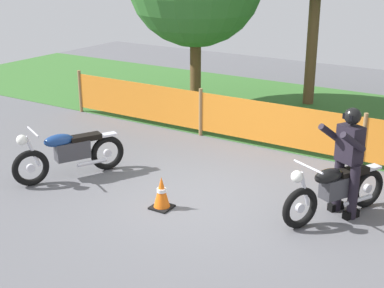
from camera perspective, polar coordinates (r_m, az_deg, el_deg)
name	(u,v)px	position (r m, az deg, el deg)	size (l,w,h in m)	color
ground	(208,196)	(9.12, 1.69, -5.42)	(24.00, 24.00, 0.02)	#5B5B60
grass_verge	(323,116)	(13.85, 13.45, 2.87)	(24.00, 5.76, 0.01)	#386B2D
barrier_fence	(275,124)	(11.12, 8.67, 2.03)	(10.66, 0.08, 1.05)	olive
motorcycle_lead	(335,189)	(8.49, 14.70, -4.56)	(1.05, 1.83, 0.95)	black
motorcycle_trailing	(69,153)	(9.89, -12.67, -0.87)	(1.05, 1.89, 0.97)	black
rider_lead	(348,158)	(8.46, 15.89, -1.43)	(0.70, 0.71, 1.69)	black
traffic_cone	(162,193)	(8.59, -3.18, -5.10)	(0.32, 0.32, 0.53)	black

